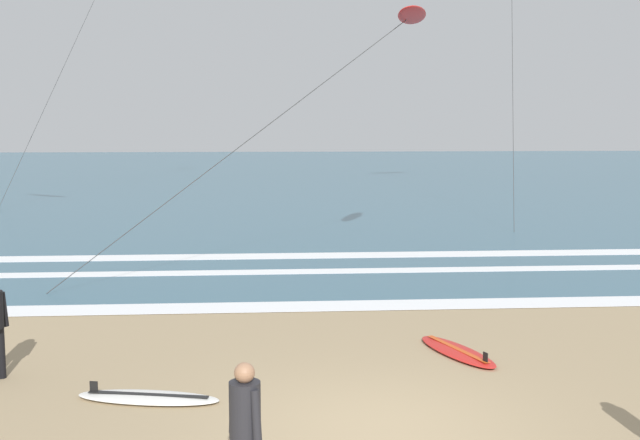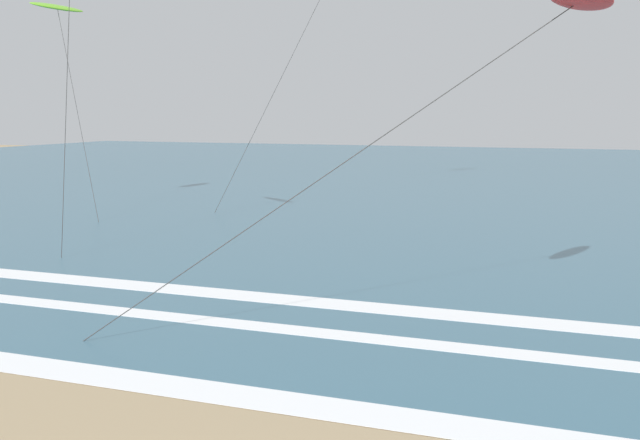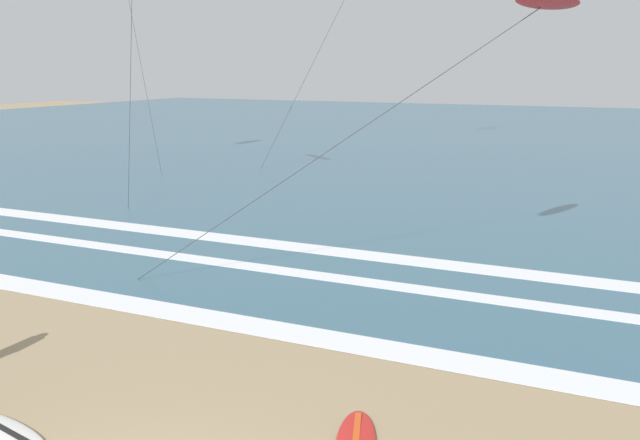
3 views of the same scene
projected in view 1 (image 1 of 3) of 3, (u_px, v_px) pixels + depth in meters
name	position (u px, v px, depth m)	size (l,w,h in m)	color
ground_plane	(382.00, 427.00, 10.31)	(160.00, 160.00, 0.00)	#9E8763
ocean_surface	(285.00, 173.00, 61.22)	(140.00, 90.00, 0.01)	#386075
wave_foam_shoreline	(402.00, 305.00, 17.17)	(38.14, 0.96, 0.01)	white
wave_foam_mid_break	(279.00, 272.00, 20.95)	(38.08, 0.69, 0.01)	white
wave_foam_outer_break	(253.00, 256.00, 23.37)	(59.12, 1.00, 0.01)	white
surfer_mid_group	(245.00, 424.00, 7.92)	(0.38, 0.46, 1.60)	#232328
surfboard_left_pile	(148.00, 397.00, 11.30)	(2.18, 1.01, 0.25)	silver
surfboard_right_spare	(457.00, 351.00, 13.58)	(1.27, 2.18, 0.25)	red
kite_red_far_left	(411.00, 17.00, 22.39)	(10.21, 6.07, 7.23)	red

